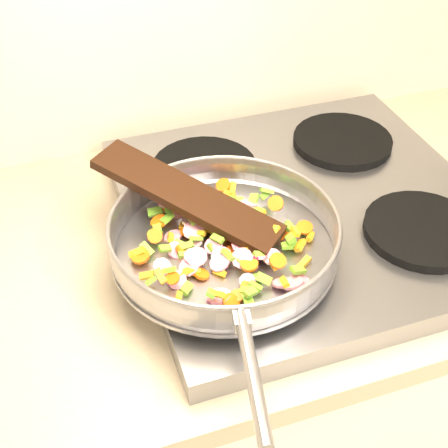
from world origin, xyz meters
name	(u,v)px	position (x,y,z in m)	size (l,w,h in m)	color
cooktop	(305,210)	(-0.70, 1.67, 0.92)	(0.60, 0.60, 0.04)	#939399
grate_fl	(261,269)	(-0.84, 1.52, 0.95)	(0.19, 0.19, 0.02)	black
grate_fr	(423,230)	(-0.56, 1.52, 0.95)	(0.19, 0.19, 0.02)	black
grate_bl	(204,168)	(-0.84, 1.81, 0.95)	(0.19, 0.19, 0.02)	black
grate_br	(342,141)	(-0.56, 1.81, 0.95)	(0.19, 0.19, 0.02)	black
saute_pan	(224,235)	(-0.88, 1.57, 0.99)	(0.39, 0.55, 0.06)	#9E9EA5
vegetable_heap	(220,239)	(-0.88, 1.58, 0.98)	(0.29, 0.28, 0.05)	#69A92A
wooden_spatula	(187,196)	(-0.91, 1.66, 1.01)	(0.32, 0.07, 0.01)	black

